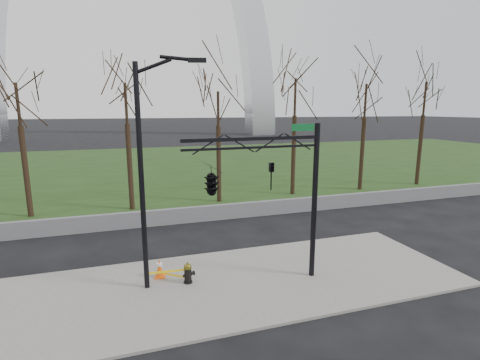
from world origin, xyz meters
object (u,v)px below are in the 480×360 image
object	(u,v)px
fire_hydrant	(188,273)
traffic_signal_mast	(233,179)
traffic_cone	(160,268)
street_light	(147,163)

from	to	relation	value
fire_hydrant	traffic_signal_mast	size ratio (longest dim) A/B	0.13
traffic_cone	traffic_signal_mast	bearing A→B (deg)	-35.70
fire_hydrant	traffic_signal_mast	distance (m)	4.08
fire_hydrant	traffic_signal_mast	xyz separation A→B (m)	(1.47, -0.98, 3.68)
fire_hydrant	street_light	size ratio (longest dim) A/B	0.10
street_light	traffic_signal_mast	xyz separation A→B (m)	(2.74, -1.04, -0.55)
fire_hydrant	street_light	world-z (taller)	street_light
street_light	traffic_signal_mast	size ratio (longest dim) A/B	1.37
street_light	fire_hydrant	bearing A→B (deg)	12.07
traffic_cone	traffic_signal_mast	size ratio (longest dim) A/B	0.13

